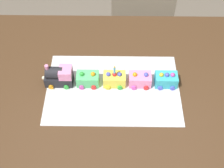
{
  "coord_description": "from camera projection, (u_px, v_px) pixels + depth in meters",
  "views": [
    {
      "loc": [
        0.0,
        -0.87,
        1.84
      ],
      "look_at": [
        -0.01,
        -0.02,
        0.77
      ],
      "focal_mm": 49.12,
      "sensor_mm": 36.0,
      "label": 1
    }
  ],
  "objects": [
    {
      "name": "birthday_candle",
      "position": [
        114.0,
        69.0,
        1.33
      ],
      "size": [
        0.01,
        0.01,
        0.05
      ],
      "color": "#4CA5E5",
      "rests_on": "cake_car_tanker_lemon"
    },
    {
      "name": "cake_car_hopper_bubblegum",
      "position": [
        139.0,
        79.0,
        1.38
      ],
      "size": [
        0.1,
        0.08,
        0.07
      ],
      "color": "pink",
      "rests_on": "cake_board"
    },
    {
      "name": "cake_locomotive",
      "position": [
        58.0,
        76.0,
        1.37
      ],
      "size": [
        0.14,
        0.08,
        0.12
      ],
      "color": "#232328",
      "rests_on": "cake_board"
    },
    {
      "name": "cake_car_flatbed_turquoise",
      "position": [
        165.0,
        79.0,
        1.38
      ],
      "size": [
        0.1,
        0.08,
        0.07
      ],
      "color": "#38B7C6",
      "rests_on": "cake_board"
    },
    {
      "name": "dining_table",
      "position": [
        113.0,
        99.0,
        1.49
      ],
      "size": [
        1.4,
        1.0,
        0.74
      ],
      "color": "#4C331E",
      "rests_on": "ground"
    },
    {
      "name": "cake_board",
      "position": [
        112.0,
        88.0,
        1.39
      ],
      "size": [
        0.6,
        0.4,
        0.0
      ],
      "primitive_type": "cube",
      "color": "silver",
      "rests_on": "dining_table"
    },
    {
      "name": "chair",
      "position": [
        141.0,
        16.0,
        2.13
      ],
      "size": [
        0.43,
        0.43,
        0.86
      ],
      "rotation": [
        0.0,
        0.0,
        3.06
      ],
      "color": "gray",
      "rests_on": "ground"
    },
    {
      "name": "cake_car_tanker_lemon",
      "position": [
        113.0,
        79.0,
        1.38
      ],
      "size": [
        0.1,
        0.08,
        0.07
      ],
      "color": "#F4E04C",
      "rests_on": "cake_board"
    },
    {
      "name": "cake_car_caboose_mint_green",
      "position": [
        87.0,
        79.0,
        1.38
      ],
      "size": [
        0.1,
        0.08,
        0.07
      ],
      "color": "#59CC7A",
      "rests_on": "cake_board"
    },
    {
      "name": "ground_plane",
      "position": [
        113.0,
        157.0,
        1.98
      ],
      "size": [
        8.0,
        8.0,
        0.0
      ],
      "primitive_type": "plane",
      "color": "#6B6054"
    }
  ]
}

